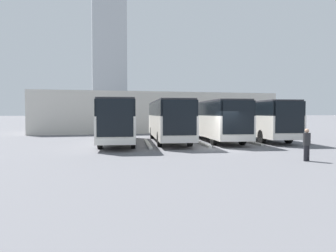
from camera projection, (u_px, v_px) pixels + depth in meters
ground_plane at (220, 149)px, 21.81m from camera, size 600.00×600.00×0.00m
bus_0 at (257, 119)px, 29.25m from camera, size 4.03×12.40×3.36m
curb_divider_0 at (245, 141)px, 27.07m from camera, size 1.15×7.08×0.15m
bus_1 at (215, 119)px, 27.99m from camera, size 4.03×12.40×3.36m
curb_divider_1 at (199, 142)px, 25.80m from camera, size 1.15×7.08×0.15m
bus_2 at (168, 119)px, 26.90m from camera, size 4.03×12.40×3.36m
curb_divider_2 at (148, 144)px, 24.71m from camera, size 1.15×7.08×0.15m
bus_3 at (118, 120)px, 25.57m from camera, size 4.03×12.40×3.36m
pedestrian at (307, 144)px, 16.20m from camera, size 0.47×0.47×1.61m
station_building at (152, 112)px, 43.89m from camera, size 29.69×14.88×4.90m
office_tower at (109, 49)px, 187.49m from camera, size 18.75×18.75×79.76m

